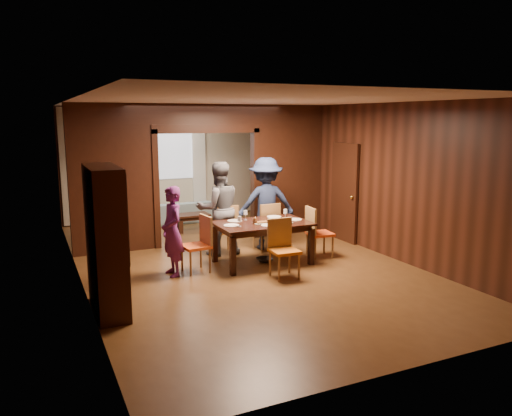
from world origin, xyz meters
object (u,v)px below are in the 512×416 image
chair_left (196,244)px  chair_far_l (224,229)px  person_grey (219,209)px  coffee_table (192,222)px  sofa (182,212)px  chair_right (320,232)px  person_purple (172,231)px  person_navy (266,204)px  chair_far_r (266,226)px  hutch (106,240)px  chair_near (285,249)px  dining_table (262,243)px

chair_left → chair_far_l: bearing=129.5°
person_grey → coffee_table: (0.14, 2.19, -0.70)m
sofa → chair_left: (-1.00, -4.16, 0.22)m
chair_right → chair_far_l: same height
person_purple → person_grey: (1.16, 0.90, 0.15)m
person_navy → chair_far_r: bearing=75.3°
person_grey → chair_left: bearing=54.0°
coffee_table → chair_left: bearing=-106.3°
person_purple → person_grey: bearing=122.8°
person_purple → chair_right: 2.86m
person_purple → chair_left: person_purple is taller
chair_right → chair_far_r: 1.13m
chair_right → hutch: hutch is taller
person_grey → chair_far_l: size_ratio=1.86×
person_purple → chair_near: 1.89m
chair_far_r → person_grey: bearing=-8.1°
sofa → chair_right: (1.45, -4.25, 0.22)m
chair_right → chair_far_l: (-1.57, 1.00, 0.00)m
person_grey → chair_left: 1.24m
person_purple → chair_left: size_ratio=1.56×
dining_table → chair_far_l: chair_far_l is taller
person_grey → coffee_table: 2.31m
chair_far_l → person_purple: bearing=31.8°
sofa → person_navy: bearing=101.1°
person_purple → dining_table: 1.71m
person_grey → chair_right: person_grey is taller
person_navy → hutch: hutch is taller
hutch → chair_far_r: bearing=30.5°
chair_near → dining_table: bearing=91.0°
person_navy → chair_right: person_navy is taller
person_navy → chair_far_l: bearing=12.4°
chair_right → chair_far_r: bearing=46.2°
person_purple → sofa: size_ratio=0.84×
person_grey → person_purple: bearing=42.3°
sofa → chair_far_l: (-0.13, -3.25, 0.22)m
chair_left → chair_near: bearing=46.8°
sofa → dining_table: dining_table is taller
dining_table → chair_right: size_ratio=1.74×
chair_left → person_grey: bearing=132.6°
coffee_table → chair_far_l: 2.19m
coffee_table → chair_right: chair_right is taller
dining_table → sofa: bearing=93.7°
sofa → dining_table: bearing=91.2°
coffee_table → chair_far_r: bearing=-70.6°
chair_far_l → chair_left: bearing=42.3°
dining_table → person_navy: bearing=60.8°
person_purple → hutch: size_ratio=0.76×
person_navy → coffee_table: bearing=-55.5°
person_navy → coffee_table: 2.45m
person_purple → sofa: bearing=156.5°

